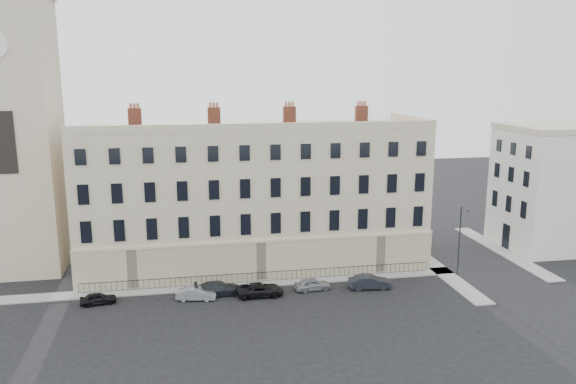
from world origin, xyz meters
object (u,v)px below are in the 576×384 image
object	(u,v)px
car_e	(312,284)
car_f	(370,282)
streetlamp	(460,238)
car_c	(218,288)
car_a	(98,298)
car_b	(196,294)
car_d	(260,290)

from	to	relation	value
car_e	car_f	world-z (taller)	car_f
car_e	streetlamp	distance (m)	15.97
car_e	car_c	bearing A→B (deg)	82.04
car_c	streetlamp	distance (m)	24.77
car_a	car_f	distance (m)	25.37
car_b	car_d	bearing A→B (deg)	-82.11
car_a	car_c	distance (m)	10.84
car_c	car_a	bearing A→B (deg)	87.18
car_b	car_e	distance (m)	11.08
car_c	car_f	distance (m)	14.55
car_b	streetlamp	bearing A→B (deg)	-77.47
car_d	car_f	size ratio (longest dim) A/B	1.08
car_c	car_d	size ratio (longest dim) A/B	1.01
car_c	car_b	bearing A→B (deg)	106.29
car_f	streetlamp	xyz separation A→B (m)	(10.01, 1.60, 3.42)
car_c	car_d	distance (m)	3.95
car_f	streetlamp	bearing A→B (deg)	-75.88
car_e	car_d	bearing A→B (deg)	90.68
car_d	car_c	bearing A→B (deg)	76.13
car_a	streetlamp	world-z (taller)	streetlamp
car_c	streetlamp	bearing A→B (deg)	-92.68
car_b	car_e	size ratio (longest dim) A/B	1.05
car_a	streetlamp	distance (m)	35.55
car_f	streetlamp	distance (m)	10.70
streetlamp	car_d	bearing A→B (deg)	-173.63
car_a	streetlamp	bearing A→B (deg)	-97.95
car_c	streetlamp	world-z (taller)	streetlamp
car_b	car_d	world-z (taller)	car_d
car_f	streetlamp	world-z (taller)	streetlamp
car_e	car_f	size ratio (longest dim) A/B	0.85
car_d	car_e	distance (m)	5.16
car_a	streetlamp	xyz separation A→B (m)	(35.36, 0.75, 3.55)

